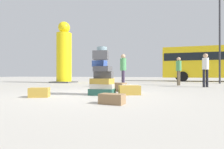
{
  "coord_description": "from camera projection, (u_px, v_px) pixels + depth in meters",
  "views": [
    {
      "loc": [
        2.01,
        -4.93,
        0.62
      ],
      "look_at": [
        0.34,
        1.18,
        0.63
      ],
      "focal_mm": 27.66,
      "sensor_mm": 36.0,
      "label": 1
    }
  ],
  "objects": [
    {
      "name": "suitcase_brown_right_side",
      "position": [
        112.0,
        99.0,
        3.65
      ],
      "size": [
        0.56,
        0.37,
        0.21
      ],
      "primitive_type": "cube",
      "rotation": [
        0.0,
        0.0,
        -0.15
      ],
      "color": "olive",
      "rests_on": "ground"
    },
    {
      "name": "person_passerby_in_red",
      "position": [
        179.0,
        68.0,
        9.94
      ],
      "size": [
        0.3,
        0.32,
        1.63
      ],
      "rotation": [
        0.0,
        0.0,
        -1.96
      ],
      "color": "brown",
      "rests_on": "ground"
    },
    {
      "name": "parked_bus",
      "position": [
        218.0,
        61.0,
        15.8
      ],
      "size": [
        9.84,
        2.82,
        3.15
      ],
      "rotation": [
        0.0,
        0.0,
        -0.01
      ],
      "color": "yellow",
      "rests_on": "ground"
    },
    {
      "name": "person_bearded_onlooker",
      "position": [
        205.0,
        67.0,
        8.52
      ],
      "size": [
        0.3,
        0.3,
        1.67
      ],
      "rotation": [
        0.0,
        0.0,
        -2.47
      ],
      "color": "black",
      "rests_on": "ground"
    },
    {
      "name": "suitcase_tan_white_trunk",
      "position": [
        39.0,
        92.0,
        4.75
      ],
      "size": [
        0.59,
        0.45,
        0.26
      ],
      "primitive_type": "cube",
      "rotation": [
        0.0,
        0.0,
        0.37
      ],
      "color": "#B28C33",
      "rests_on": "ground"
    },
    {
      "name": "suitcase_tan_behind_tower",
      "position": [
        129.0,
        90.0,
        5.33
      ],
      "size": [
        0.74,
        0.58,
        0.29
      ],
      "primitive_type": "cube",
      "rotation": [
        0.0,
        0.0,
        0.37
      ],
      "color": "#B28C33",
      "rests_on": "ground"
    },
    {
      "name": "lamp_post",
      "position": [
        220.0,
        23.0,
        12.03
      ],
      "size": [
        0.36,
        0.36,
        6.53
      ],
      "color": "#333338",
      "rests_on": "ground"
    },
    {
      "name": "ground_plane",
      "position": [
        91.0,
        95.0,
        5.29
      ],
      "size": [
        80.0,
        80.0,
        0.0
      ],
      "primitive_type": "plane",
      "color": "#ADA89E"
    },
    {
      "name": "person_tourist_with_camera",
      "position": [
        123.0,
        67.0,
        8.48
      ],
      "size": [
        0.3,
        0.32,
        1.63
      ],
      "rotation": [
        0.0,
        0.0,
        -1.19
      ],
      "color": "#3F334C",
      "rests_on": "ground"
    },
    {
      "name": "suitcase_tower",
      "position": [
        102.0,
        77.0,
        5.23
      ],
      "size": [
        0.74,
        0.67,
        1.46
      ],
      "color": "#26594C",
      "rests_on": "ground"
    },
    {
      "name": "suitcase_brown_left_side",
      "position": [
        116.0,
        87.0,
        6.64
      ],
      "size": [
        0.81,
        0.6,
        0.31
      ],
      "primitive_type": "cube",
      "rotation": [
        0.0,
        0.0,
        -0.31
      ],
      "color": "olive",
      "rests_on": "ground"
    },
    {
      "name": "suitcase_cream_foreground_far",
      "position": [
        130.0,
        88.0,
        6.13
      ],
      "size": [
        0.53,
        0.39,
        0.26
      ],
      "primitive_type": "cube",
      "rotation": [
        0.0,
        0.0,
        -0.02
      ],
      "color": "beige",
      "rests_on": "ground"
    },
    {
      "name": "yellow_dummy_statue",
      "position": [
        64.0,
        55.0,
        13.36
      ],
      "size": [
        1.61,
        1.61,
        4.72
      ],
      "color": "yellow",
      "rests_on": "ground"
    }
  ]
}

